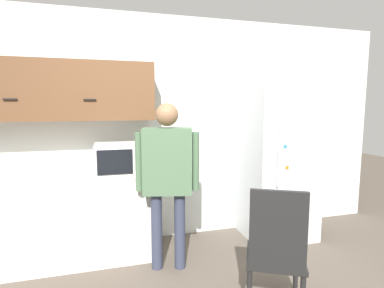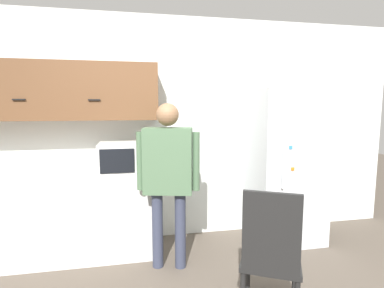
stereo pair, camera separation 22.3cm
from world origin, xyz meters
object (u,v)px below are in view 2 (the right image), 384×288
object	(u,v)px
chair	(271,251)
microwave	(122,157)
person	(168,169)
refrigerator	(285,166)

from	to	relation	value
chair	microwave	bearing A→B (deg)	-20.80
person	chair	xyz separation A→B (m)	(0.67, -0.91, -0.47)
person	refrigerator	world-z (taller)	refrigerator
person	chair	world-z (taller)	person
person	refrigerator	bearing A→B (deg)	28.81
microwave	chair	xyz separation A→B (m)	(1.12, -1.27, -0.54)
microwave	person	distance (m)	0.58
person	chair	bearing A→B (deg)	-39.91
microwave	refrigerator	distance (m)	1.93
chair	person	bearing A→B (deg)	-25.67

